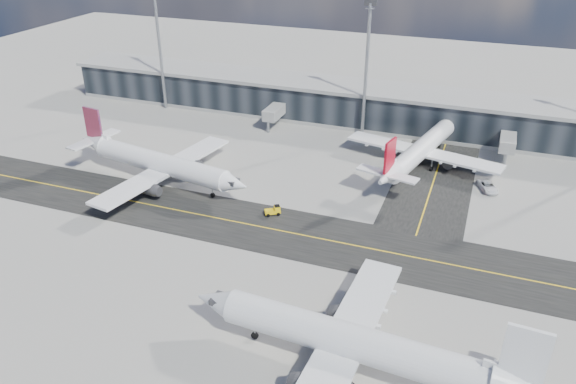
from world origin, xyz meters
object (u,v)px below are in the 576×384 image
airliner_af (158,163)px  service_van (488,186)px  airliner_near (357,344)px  baggage_tug (274,210)px  airliner_redtail (420,150)px

airliner_af → service_van: size_ratio=7.18×
airliner_near → baggage_tug: (-21.26, 28.87, -3.09)m
baggage_tug → service_van: baggage_tug is taller
airliner_near → service_van: airliner_near is taller
airliner_af → airliner_near: airliner_near is taller
airliner_redtail → baggage_tug: (-19.50, -27.06, -2.76)m
service_van → airliner_near: bearing=-128.1°
airliner_af → baggage_tug: bearing=90.6°
airliner_af → airliner_redtail: airliner_af is taller
airliner_near → service_van: bearing=-9.3°
airliner_af → baggage_tug: size_ratio=13.70×
airliner_redtail → airliner_near: (1.77, -55.93, 0.33)m
airliner_af → baggage_tug: (24.26, -3.95, -2.97)m
baggage_tug → airliner_af: bearing=-131.9°
airliner_af → airliner_redtail: 49.48m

